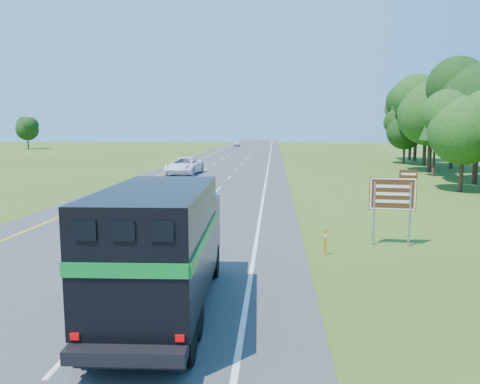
% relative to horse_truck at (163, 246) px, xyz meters
% --- Properties ---
extents(road, '(15.00, 260.00, 0.04)m').
position_rel_horse_truck_xyz_m(road, '(-3.37, 46.05, -1.85)').
color(road, '#38383A').
rests_on(road, ground).
extents(lane_markings, '(11.15, 260.00, 0.01)m').
position_rel_horse_truck_xyz_m(lane_markings, '(-3.37, 46.05, -1.82)').
color(lane_markings, yellow).
rests_on(lane_markings, road).
extents(horse_truck, '(2.66, 7.79, 3.41)m').
position_rel_horse_truck_xyz_m(horse_truck, '(0.00, 0.00, 0.00)').
color(horse_truck, black).
rests_on(horse_truck, road).
extents(white_suv, '(3.43, 6.65, 1.79)m').
position_rel_horse_truck_xyz_m(white_suv, '(-6.56, 36.92, -0.93)').
color(white_suv, white).
rests_on(white_suv, road).
extents(far_car, '(1.80, 4.23, 1.42)m').
position_rel_horse_truck_xyz_m(far_car, '(-6.97, 111.24, -1.11)').
color(far_car, silver).
rests_on(far_car, road).
extents(exit_sign, '(1.87, 0.27, 3.19)m').
position_rel_horse_truck_xyz_m(exit_sign, '(7.80, 7.87, 0.20)').
color(exit_sign, gray).
rests_on(exit_sign, ground).
extents(delineator, '(0.08, 0.05, 1.01)m').
position_rel_horse_truck_xyz_m(delineator, '(4.88, 6.18, -1.32)').
color(delineator, '#DA510B').
rests_on(delineator, ground).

